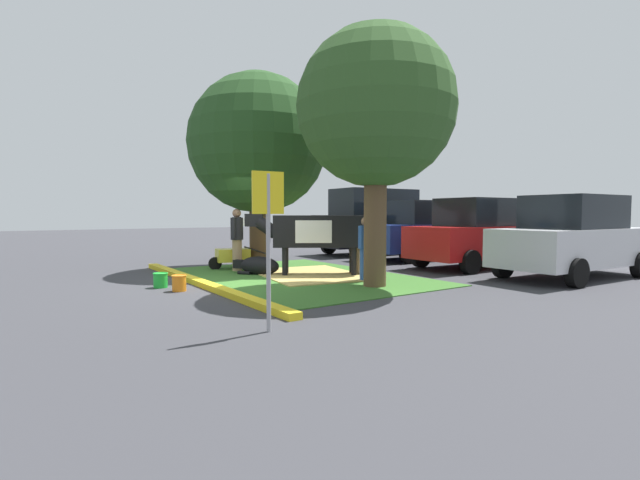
# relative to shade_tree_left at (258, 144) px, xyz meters

# --- Properties ---
(ground_plane) EXTENTS (80.00, 80.00, 0.00)m
(ground_plane) POSITION_rel_shade_tree_left_xyz_m (2.31, -1.57, -3.58)
(ground_plane) COLOR #38383D
(grass_island) EXTENTS (6.82, 4.71, 0.02)m
(grass_island) POSITION_rel_shade_tree_left_xyz_m (2.27, -0.05, -3.57)
(grass_island) COLOR #386B28
(grass_island) RESTS_ON ground
(curb_yellow) EXTENTS (8.02, 0.24, 0.12)m
(curb_yellow) POSITION_rel_shade_tree_left_xyz_m (2.27, -2.56, -3.52)
(curb_yellow) COLOR yellow
(curb_yellow) RESTS_ON ground
(hay_bedding) EXTENTS (3.53, 2.87, 0.04)m
(hay_bedding) POSITION_rel_shade_tree_left_xyz_m (2.27, 0.31, -3.55)
(hay_bedding) COLOR tan
(hay_bedding) RESTS_ON ground
(shade_tree_left) EXTENTS (3.99, 3.99, 5.59)m
(shade_tree_left) POSITION_rel_shade_tree_left_xyz_m (0.00, 0.00, 0.00)
(shade_tree_left) COLOR #4C3823
(shade_tree_left) RESTS_ON ground
(shade_tree_right) EXTENTS (3.38, 3.38, 5.53)m
(shade_tree_right) POSITION_rel_shade_tree_left_xyz_m (4.54, 0.49, 0.22)
(shade_tree_right) COLOR brown
(shade_tree_right) RESTS_ON ground
(cow_holstein) EXTENTS (2.04, 2.81, 1.57)m
(cow_holstein) POSITION_rel_shade_tree_left_xyz_m (2.33, 0.42, -2.46)
(cow_holstein) COLOR black
(cow_holstein) RESTS_ON ground
(calf_lying) EXTENTS (1.26, 1.01, 0.48)m
(calf_lying) POSITION_rel_shade_tree_left_xyz_m (1.42, -0.73, -3.34)
(calf_lying) COLOR black
(calf_lying) RESTS_ON ground
(person_handler) EXTENTS (0.38, 0.42, 1.51)m
(person_handler) POSITION_rel_shade_tree_left_xyz_m (2.97, 1.40, -2.77)
(person_handler) COLOR #9E7F5B
(person_handler) RESTS_ON ground
(person_visitor_near) EXTENTS (0.34, 0.47, 1.50)m
(person_visitor_near) POSITION_rel_shade_tree_left_xyz_m (3.84, 0.82, -2.77)
(person_visitor_near) COLOR #23478C
(person_visitor_near) RESTS_ON ground
(person_visitor_far) EXTENTS (0.40, 0.40, 1.71)m
(person_visitor_far) POSITION_rel_shade_tree_left_xyz_m (0.44, -0.87, -2.65)
(person_visitor_far) COLOR #9E7F5B
(person_visitor_far) RESTS_ON ground
(wheelbarrow) EXTENTS (0.80, 1.62, 0.63)m
(wheelbarrow) POSITION_rel_shade_tree_left_xyz_m (-0.12, -0.79, -3.19)
(wheelbarrow) COLOR gold
(wheelbarrow) RESTS_ON ground
(parking_sign) EXTENTS (0.08, 0.44, 2.14)m
(parking_sign) POSITION_rel_shade_tree_left_xyz_m (6.59, -3.17, -2.07)
(parking_sign) COLOR #99999E
(parking_sign) RESTS_ON ground
(bucket_green) EXTENTS (0.32, 0.32, 0.32)m
(bucket_green) POSITION_rel_shade_tree_left_xyz_m (2.04, -3.36, -3.41)
(bucket_green) COLOR green
(bucket_green) RESTS_ON ground
(bucket_orange) EXTENTS (0.30, 0.30, 0.33)m
(bucket_orange) POSITION_rel_shade_tree_left_xyz_m (2.72, -3.17, -3.40)
(bucket_orange) COLOR orange
(bucket_orange) RESTS_ON ground
(suv_black) EXTENTS (2.26, 4.67, 2.52)m
(suv_black) POSITION_rel_shade_tree_left_xyz_m (-1.58, 5.81, -2.31)
(suv_black) COLOR black
(suv_black) RESTS_ON ground
(sedan_blue) EXTENTS (2.16, 4.47, 2.02)m
(sedan_blue) POSITION_rel_shade_tree_left_xyz_m (0.92, 5.81, -2.59)
(sedan_blue) COLOR navy
(sedan_blue) RESTS_ON ground
(sedan_red) EXTENTS (2.16, 4.47, 2.02)m
(sedan_red) POSITION_rel_shade_tree_left_xyz_m (3.57, 5.36, -2.59)
(sedan_red) COLOR red
(sedan_red) RESTS_ON ground
(sedan_silver) EXTENTS (2.16, 4.47, 2.02)m
(sedan_silver) POSITION_rel_shade_tree_left_xyz_m (6.25, 5.39, -2.59)
(sedan_silver) COLOR silver
(sedan_silver) RESTS_ON ground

